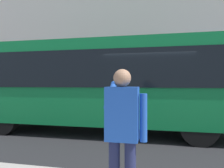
# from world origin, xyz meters

# --- Properties ---
(ground_plane) EXTENTS (60.00, 60.00, 0.00)m
(ground_plane) POSITION_xyz_m (0.00, 0.00, 0.00)
(ground_plane) COLOR #232326
(building_facade_far) EXTENTS (28.00, 1.55, 12.00)m
(building_facade_far) POSITION_xyz_m (-0.02, -6.80, 5.99)
(building_facade_far) COLOR beige
(building_facade_far) RESTS_ON ground_plane
(red_bus) EXTENTS (9.05, 2.54, 3.08)m
(red_bus) POSITION_xyz_m (1.68, -0.11, 1.68)
(red_bus) COLOR #0F7238
(red_bus) RESTS_ON ground_plane
(pedestrian_photographer) EXTENTS (0.53, 0.52, 1.70)m
(pedestrian_photographer) POSITION_xyz_m (0.12, 4.46, 1.14)
(pedestrian_photographer) COLOR #1E2347
(pedestrian_photographer) RESTS_ON sidewalk_curb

